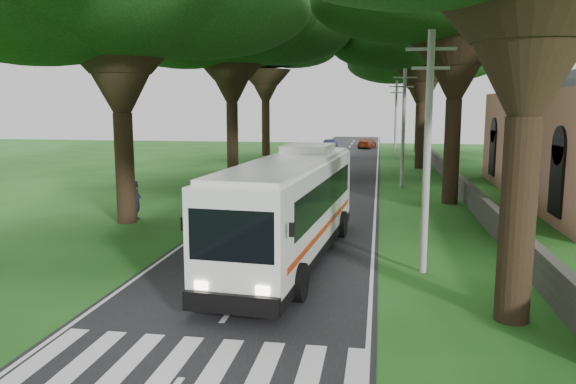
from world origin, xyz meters
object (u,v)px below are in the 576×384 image
at_px(pole_mid, 403,126).
at_px(pedestrian, 136,200).
at_px(pole_near, 427,149).
at_px(distant_car_b, 330,144).
at_px(coach_bus, 290,206).
at_px(pole_far, 396,118).
at_px(distant_car_c, 367,143).

relative_size(pole_mid, pedestrian, 4.14).
xyz_separation_m(pole_near, pole_mid, (0.00, 20.00, 0.00)).
bearing_deg(pole_near, distant_car_b, 98.61).
xyz_separation_m(coach_bus, distant_car_b, (-3.07, 50.48, -1.35)).
distance_m(pole_near, distant_car_b, 52.00).
height_order(pole_far, distant_car_c, pole_far).
height_order(distant_car_b, distant_car_c, distant_car_c).
xyz_separation_m(pole_far, distant_car_b, (-7.77, 11.30, -3.54)).
distance_m(pole_near, pole_far, 40.00).
bearing_deg(pole_near, pole_far, 90.00).
height_order(pole_near, pedestrian, pole_near).
relative_size(pole_near, distant_car_c, 1.80).
distance_m(coach_bus, distant_car_c, 53.20).
distance_m(pole_mid, distant_car_b, 32.44).
xyz_separation_m(pole_near, pole_far, (0.00, 40.00, 0.00)).
bearing_deg(pole_far, pole_near, -90.00).
height_order(pole_near, distant_car_c, pole_near).
xyz_separation_m(coach_bus, distant_car_c, (1.51, 53.16, -1.32)).
distance_m(distant_car_c, pedestrian, 48.28).
xyz_separation_m(pole_near, distant_car_b, (-7.77, 51.30, -3.54)).
height_order(pole_mid, distant_car_c, pole_mid).
bearing_deg(distant_car_b, distant_car_c, 39.36).
height_order(coach_bus, distant_car_c, coach_bus).
height_order(coach_bus, pedestrian, coach_bus).
bearing_deg(distant_car_c, pedestrian, 87.70).
distance_m(pole_far, coach_bus, 39.52).
bearing_deg(pedestrian, pole_near, -130.45).
bearing_deg(coach_bus, pedestrian, 150.19).
bearing_deg(coach_bus, pole_mid, 81.01).
distance_m(pole_far, pedestrian, 35.95).
relative_size(distant_car_b, distant_car_c, 0.83).
bearing_deg(coach_bus, pole_near, -5.14).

